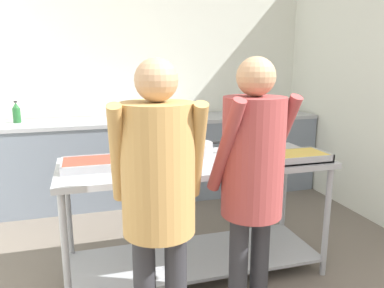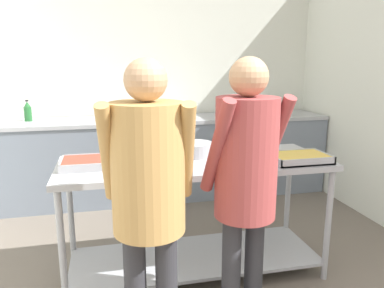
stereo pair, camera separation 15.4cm
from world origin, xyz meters
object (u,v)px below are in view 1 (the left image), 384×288
Objects in this scene: plate_stack at (154,168)px; sauce_pan at (194,149)px; water_bottle at (16,113)px; broccoli_bowl at (254,158)px; guest_serving_right at (253,169)px; guest_serving_left at (158,183)px; serving_tray_roast at (298,156)px; serving_tray_vegetables at (94,164)px.

plate_stack is 0.60× the size of sauce_pan.
plate_stack is at bearing -61.25° from water_bottle.
sauce_pan reaches higher than plate_stack.
guest_serving_right reaches higher than broccoli_bowl.
water_bottle is at bearing 131.69° from sauce_pan.
broccoli_bowl reaches higher than plate_stack.
broccoli_bowl is 0.95m from guest_serving_left.
water_bottle reaches higher than plate_stack.
guest_serving_right is (0.54, 0.06, 0.01)m from guest_serving_left.
plate_stack is 1.11× the size of water_bottle.
plate_stack is at bearing -137.32° from sauce_pan.
guest_serving_right reaches higher than sauce_pan.
broccoli_bowl is 0.34m from serving_tray_roast.
serving_tray_vegetables is at bearing 169.88° from broccoli_bowl.
plate_stack is at bearing 135.63° from guest_serving_right.
plate_stack is 1.31× the size of broccoli_bowl.
serving_tray_vegetables is 0.26× the size of guest_serving_right.
water_bottle reaches higher than serving_tray_roast.
guest_serving_right reaches higher than serving_tray_roast.
guest_serving_left is at bearing -154.76° from serving_tray_roast.
sauce_pan is at bearing 96.91° from guest_serving_right.
water_bottle is at bearing 112.09° from guest_serving_left.
plate_stack is 0.62× the size of serving_tray_roast.
broccoli_bowl is (0.34, -0.33, -0.02)m from sauce_pan.
plate_stack is 0.51m from sauce_pan.
guest_serving_left is at bearing -173.72° from guest_serving_right.
sauce_pan reaches higher than broccoli_bowl.
sauce_pan reaches higher than serving_tray_roast.
guest_serving_right reaches higher than serving_tray_vegetables.
water_bottle is at bearing 137.27° from serving_tray_roast.
water_bottle is (-1.56, 2.44, 0.05)m from guest_serving_right.
broccoli_bowl is at bearing 1.30° from plate_stack.
plate_stack is at bearing 82.09° from guest_serving_left.
guest_serving_left is (0.30, -0.73, 0.07)m from serving_tray_vegetables.
serving_tray_roast is (1.05, 0.01, 0.00)m from plate_stack.
guest_serving_right is (-0.24, -0.48, 0.07)m from broccoli_bowl.
broccoli_bowl is 0.47× the size of serving_tray_roast.
water_bottle is (-1.80, 1.97, 0.13)m from broccoli_bowl.
plate_stack is at bearing -178.70° from broccoli_bowl.
guest_serving_left is at bearing -145.65° from broccoli_bowl.
broccoli_bowl reaches higher than serving_tray_vegetables.
serving_tray_vegetables is at bearing 171.99° from serving_tray_roast.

